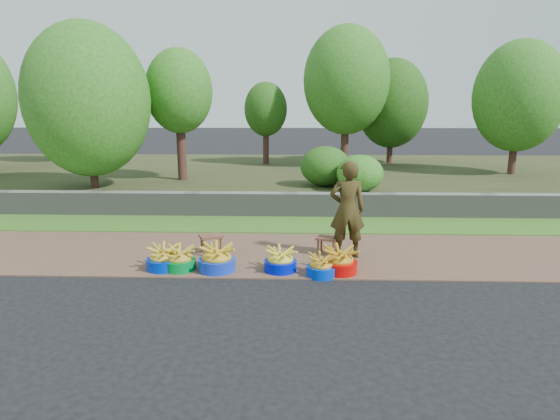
{
  "coord_description": "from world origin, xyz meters",
  "views": [
    {
      "loc": [
        0.14,
        -6.36,
        2.39
      ],
      "look_at": [
        -0.13,
        1.3,
        0.75
      ],
      "focal_mm": 30.0,
      "sensor_mm": 36.0,
      "label": 1
    }
  ],
  "objects_px": {
    "basin_a": "(163,259)",
    "stool_right": "(327,241)",
    "vendor_woman": "(347,209)",
    "basin_b": "(179,260)",
    "basin_c": "(217,260)",
    "stool_left": "(211,239)",
    "basin_f": "(339,262)",
    "basin_e": "(321,267)",
    "basin_d": "(280,261)"
  },
  "relations": [
    {
      "from": "vendor_woman",
      "to": "basin_b",
      "type": "bearing_deg",
      "value": 13.19
    },
    {
      "from": "basin_a",
      "to": "basin_e",
      "type": "distance_m",
      "value": 2.4
    },
    {
      "from": "stool_right",
      "to": "vendor_woman",
      "type": "xyz_separation_m",
      "value": [
        0.31,
        -0.08,
        0.55
      ]
    },
    {
      "from": "basin_b",
      "to": "stool_right",
      "type": "relative_size",
      "value": 1.19
    },
    {
      "from": "basin_f",
      "to": "basin_d",
      "type": "bearing_deg",
      "value": 177.19
    },
    {
      "from": "basin_d",
      "to": "vendor_woman",
      "type": "bearing_deg",
      "value": 34.62
    },
    {
      "from": "basin_a",
      "to": "basin_d",
      "type": "height_order",
      "value": "basin_a"
    },
    {
      "from": "basin_d",
      "to": "basin_f",
      "type": "bearing_deg",
      "value": -2.81
    },
    {
      "from": "basin_b",
      "to": "stool_left",
      "type": "distance_m",
      "value": 0.88
    },
    {
      "from": "basin_b",
      "to": "basin_c",
      "type": "bearing_deg",
      "value": -2.62
    },
    {
      "from": "stool_left",
      "to": "basin_c",
      "type": "bearing_deg",
      "value": -74.29
    },
    {
      "from": "basin_b",
      "to": "basin_e",
      "type": "relative_size",
      "value": 1.13
    },
    {
      "from": "basin_c",
      "to": "basin_f",
      "type": "distance_m",
      "value": 1.84
    },
    {
      "from": "stool_left",
      "to": "vendor_woman",
      "type": "xyz_separation_m",
      "value": [
        2.25,
        -0.07,
        0.54
      ]
    },
    {
      "from": "basin_d",
      "to": "basin_e",
      "type": "relative_size",
      "value": 1.12
    },
    {
      "from": "basin_d",
      "to": "basin_b",
      "type": "bearing_deg",
      "value": 179.89
    },
    {
      "from": "basin_f",
      "to": "stool_right",
      "type": "distance_m",
      "value": 0.87
    },
    {
      "from": "basin_a",
      "to": "basin_f",
      "type": "relative_size",
      "value": 0.96
    },
    {
      "from": "stool_right",
      "to": "vendor_woman",
      "type": "relative_size",
      "value": 0.26
    },
    {
      "from": "basin_a",
      "to": "basin_d",
      "type": "bearing_deg",
      "value": -0.52
    },
    {
      "from": "basin_d",
      "to": "stool_right",
      "type": "xyz_separation_m",
      "value": [
        0.76,
        0.81,
        0.1
      ]
    },
    {
      "from": "basin_e",
      "to": "vendor_woman",
      "type": "relative_size",
      "value": 0.28
    },
    {
      "from": "basin_a",
      "to": "vendor_woman",
      "type": "distance_m",
      "value": 3.0
    },
    {
      "from": "basin_a",
      "to": "basin_e",
      "type": "xyz_separation_m",
      "value": [
        2.39,
        -0.19,
        -0.03
      ]
    },
    {
      "from": "basin_b",
      "to": "basin_f",
      "type": "distance_m",
      "value": 2.41
    },
    {
      "from": "stool_right",
      "to": "stool_left",
      "type": "bearing_deg",
      "value": -179.94
    },
    {
      "from": "basin_d",
      "to": "basin_e",
      "type": "xyz_separation_m",
      "value": [
        0.61,
        -0.18,
        -0.02
      ]
    },
    {
      "from": "stool_left",
      "to": "vendor_woman",
      "type": "relative_size",
      "value": 0.28
    },
    {
      "from": "basin_e",
      "to": "basin_f",
      "type": "bearing_deg",
      "value": 26.52
    },
    {
      "from": "basin_b",
      "to": "basin_e",
      "type": "distance_m",
      "value": 2.15
    },
    {
      "from": "basin_a",
      "to": "stool_right",
      "type": "height_order",
      "value": "basin_a"
    },
    {
      "from": "basin_f",
      "to": "basin_e",
      "type": "bearing_deg",
      "value": -153.48
    },
    {
      "from": "basin_d",
      "to": "stool_left",
      "type": "relative_size",
      "value": 1.09
    },
    {
      "from": "basin_b",
      "to": "basin_e",
      "type": "height_order",
      "value": "basin_b"
    },
    {
      "from": "stool_left",
      "to": "stool_right",
      "type": "height_order",
      "value": "stool_left"
    },
    {
      "from": "basin_c",
      "to": "vendor_woman",
      "type": "bearing_deg",
      "value": 20.55
    },
    {
      "from": "basin_a",
      "to": "basin_c",
      "type": "relative_size",
      "value": 0.93
    },
    {
      "from": "basin_c",
      "to": "basin_d",
      "type": "height_order",
      "value": "basin_c"
    },
    {
      "from": "basin_d",
      "to": "stool_left",
      "type": "bearing_deg",
      "value": 145.84
    },
    {
      "from": "basin_a",
      "to": "vendor_woman",
      "type": "relative_size",
      "value": 0.32
    },
    {
      "from": "stool_left",
      "to": "stool_right",
      "type": "bearing_deg",
      "value": 0.06
    },
    {
      "from": "basin_a",
      "to": "basin_f",
      "type": "distance_m",
      "value": 2.66
    },
    {
      "from": "basin_d",
      "to": "basin_f",
      "type": "relative_size",
      "value": 0.91
    },
    {
      "from": "basin_e",
      "to": "stool_right",
      "type": "distance_m",
      "value": 1.01
    },
    {
      "from": "basin_c",
      "to": "basin_f",
      "type": "xyz_separation_m",
      "value": [
        1.84,
        -0.02,
        -0.01
      ]
    },
    {
      "from": "vendor_woman",
      "to": "basin_f",
      "type": "bearing_deg",
      "value": 74.05
    },
    {
      "from": "stool_left",
      "to": "basin_d",
      "type": "bearing_deg",
      "value": -34.16
    },
    {
      "from": "basin_e",
      "to": "basin_f",
      "type": "xyz_separation_m",
      "value": [
        0.27,
        0.14,
        0.03
      ]
    },
    {
      "from": "basin_e",
      "to": "stool_left",
      "type": "relative_size",
      "value": 0.97
    },
    {
      "from": "basin_d",
      "to": "vendor_woman",
      "type": "xyz_separation_m",
      "value": [
        1.06,
        0.73,
        0.65
      ]
    }
  ]
}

